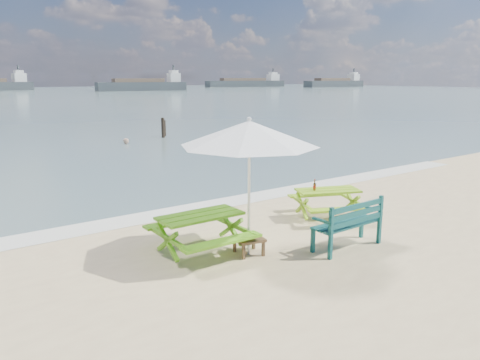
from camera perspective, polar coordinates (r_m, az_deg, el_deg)
foam_strip at (r=12.17m, az=-5.21°, el=-3.37°), size 22.00×0.90×0.01m
picnic_table_left at (r=9.03m, az=-4.82°, el=-6.62°), size 1.62×1.80×0.77m
picnic_table_right at (r=11.38m, az=10.61°, el=-2.93°), size 2.00×2.08×0.70m
park_bench at (r=9.53m, az=12.88°, el=-6.35°), size 1.56×0.56×0.96m
side_table at (r=9.01m, az=1.07°, el=-7.95°), size 0.61×0.61×0.33m
patio_umbrella at (r=8.50m, az=1.13°, el=5.69°), size 3.04×3.04×2.55m
beer_bottle at (r=11.14m, az=9.07°, el=-0.81°), size 0.07×0.07×0.27m
swimmer at (r=24.56m, az=-13.71°, el=3.13°), size 0.61×0.42×1.59m
mooring_pilings at (r=26.84m, az=-9.29°, el=6.08°), size 0.57×0.77×1.31m
cargo_ships at (r=140.17m, az=-10.03°, el=11.38°), size 148.48×38.52×4.40m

